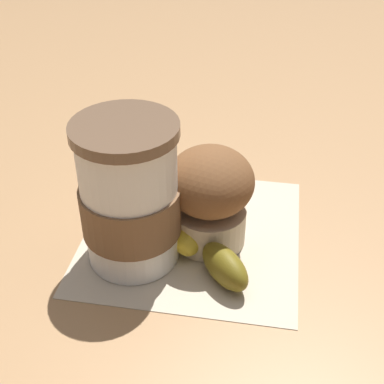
% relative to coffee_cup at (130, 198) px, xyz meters
% --- Properties ---
extents(ground_plane, '(3.00, 3.00, 0.00)m').
position_rel_coffee_cup_xyz_m(ground_plane, '(0.05, -0.04, -0.07)').
color(ground_plane, '#A87C51').
extents(paper_napkin, '(0.26, 0.26, 0.00)m').
position_rel_coffee_cup_xyz_m(paper_napkin, '(0.05, -0.04, -0.07)').
color(paper_napkin, beige).
rests_on(paper_napkin, ground_plane).
extents(coffee_cup, '(0.09, 0.09, 0.14)m').
position_rel_coffee_cup_xyz_m(coffee_cup, '(0.00, 0.00, 0.00)').
color(coffee_cup, white).
rests_on(coffee_cup, paper_napkin).
extents(muffin, '(0.08, 0.08, 0.10)m').
position_rel_coffee_cup_xyz_m(muffin, '(0.05, -0.05, -0.01)').
color(muffin, beige).
rests_on(muffin, paper_napkin).
extents(banana, '(0.14, 0.13, 0.03)m').
position_rel_coffee_cup_xyz_m(banana, '(0.04, -0.05, -0.05)').
color(banana, yellow).
rests_on(banana, paper_napkin).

